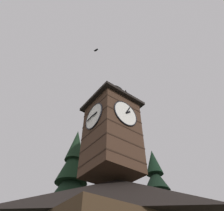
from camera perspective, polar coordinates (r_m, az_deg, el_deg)
clock_tower at (r=16.15m, az=-0.10°, el=-6.57°), size 4.11×4.11×9.43m
flying_bird_high at (r=24.07m, az=-4.57°, el=15.39°), size 0.35×0.52×0.14m
flying_bird_low at (r=26.83m, az=4.11°, el=3.77°), size 0.68×0.41×0.15m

